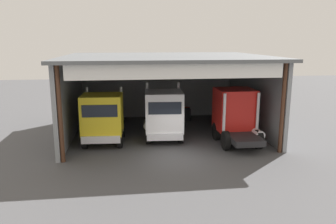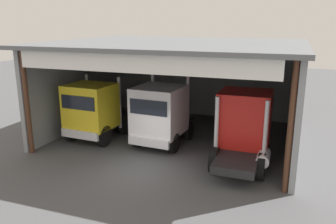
# 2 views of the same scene
# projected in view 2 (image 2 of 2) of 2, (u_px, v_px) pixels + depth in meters

# --- Properties ---
(ground_plane) EXTENTS (80.00, 80.00, 0.00)m
(ground_plane) POSITION_uv_depth(u_px,v_px,m) (141.00, 171.00, 15.52)
(ground_plane) COLOR #4C4C4F
(ground_plane) RESTS_ON ground
(workshop_shed) EXTENTS (13.49, 11.17, 5.47)m
(workshop_shed) POSITION_uv_depth(u_px,v_px,m) (182.00, 70.00, 20.09)
(workshop_shed) COLOR gray
(workshop_shed) RESTS_ON ground
(truck_yellow_right_bay) EXTENTS (2.66, 4.84, 3.53)m
(truck_yellow_right_bay) POSITION_uv_depth(u_px,v_px,m) (94.00, 110.00, 19.25)
(truck_yellow_right_bay) COLOR yellow
(truck_yellow_right_bay) RESTS_ON ground
(truck_white_center_bay) EXTENTS (2.60, 4.72, 3.67)m
(truck_white_center_bay) POSITION_uv_depth(u_px,v_px,m) (161.00, 114.00, 18.31)
(truck_white_center_bay) COLOR white
(truck_white_center_bay) RESTS_ON ground
(truck_red_center_right_bay) EXTENTS (2.50, 4.40, 3.45)m
(truck_red_center_right_bay) POSITION_uv_depth(u_px,v_px,m) (244.00, 127.00, 15.84)
(truck_red_center_right_bay) COLOR red
(truck_red_center_right_bay) RESTS_ON ground
(oil_drum) EXTENTS (0.58, 0.58, 0.85)m
(oil_drum) POSITION_uv_depth(u_px,v_px,m) (231.00, 113.00, 23.51)
(oil_drum) COLOR #B21E19
(oil_drum) RESTS_ON ground
(tool_cart) EXTENTS (0.90, 0.60, 1.00)m
(tool_cart) POSITION_uv_depth(u_px,v_px,m) (222.00, 116.00, 22.53)
(tool_cart) COLOR black
(tool_cart) RESTS_ON ground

